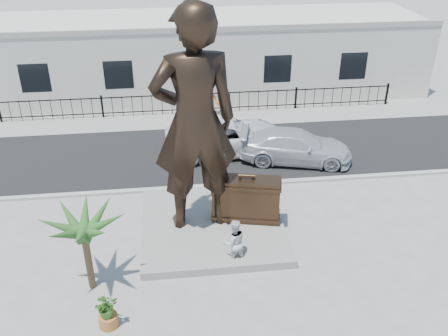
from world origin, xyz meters
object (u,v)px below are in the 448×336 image
(suitcase, at_px, (246,199))
(car_white, at_px, (227,136))
(statue, at_px, (194,122))
(tourist, at_px, (234,242))

(suitcase, distance_m, car_white, 6.23)
(car_white, bearing_deg, statue, 157.49)
(car_white, bearing_deg, suitcase, 173.83)
(suitcase, xyz_separation_m, car_white, (0.09, 6.22, -0.33))
(suitcase, bearing_deg, car_white, 102.15)
(statue, distance_m, suitcase, 3.64)
(suitcase, height_order, tourist, suitcase)
(suitcase, height_order, car_white, suitcase)
(statue, bearing_deg, tourist, 110.43)
(statue, bearing_deg, car_white, -113.55)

